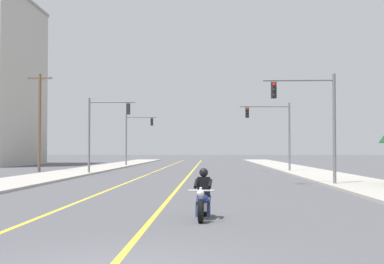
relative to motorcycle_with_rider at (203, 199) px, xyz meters
name	(u,v)px	position (x,y,z in m)	size (l,w,h in m)	color
lane_stripe_center	(193,170)	(-1.46, 38.37, -0.58)	(0.16, 100.00, 0.01)	yellow
lane_stripe_left	(159,170)	(-4.82, 38.37, -0.58)	(0.16, 100.00, 0.01)	yellow
sidewalk_kerb_right	(306,171)	(8.67, 33.37, -0.52)	(4.40, 110.00, 0.14)	#ADA89E
sidewalk_kerb_left	(81,171)	(-11.38, 33.37, -0.52)	(4.40, 110.00, 0.14)	#ADA89E
motorcycle_with_rider	(203,199)	(0.00, 0.00, 0.00)	(0.70, 2.19, 1.46)	black
traffic_signal_near_right	(314,113)	(5.95, 14.75, 3.45)	(3.99, 0.37, 6.20)	slate
traffic_signal_near_left	(102,125)	(-8.57, 28.53, 3.44)	(3.84, 0.37, 6.20)	slate
traffic_signal_mid_right	(275,126)	(6.00, 33.49, 3.49)	(4.53, 0.54, 6.20)	slate
traffic_signal_mid_left	(135,133)	(-8.78, 49.27, 3.43)	(3.68, 0.42, 6.20)	slate
utility_pole_left_near	(40,120)	(-15.15, 33.10, 4.04)	(2.25, 0.26, 8.83)	brown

